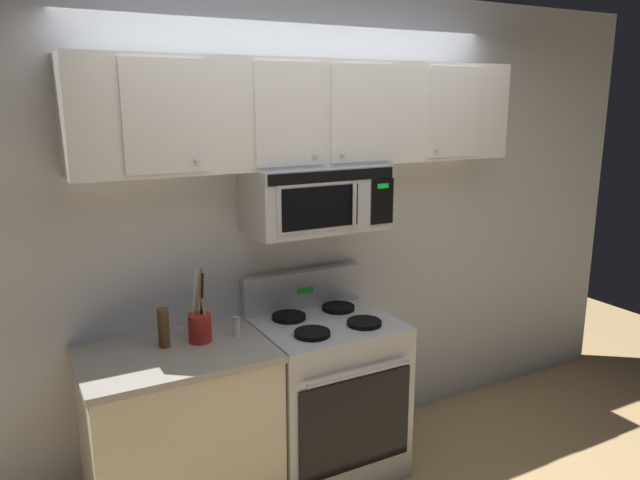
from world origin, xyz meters
name	(u,v)px	position (x,y,z in m)	size (l,w,h in m)	color
back_wall	(296,230)	(0.00, 0.79, 1.35)	(5.20, 0.10, 2.70)	silver
stove_range	(326,393)	(0.00, 0.42, 0.47)	(0.76, 0.69, 1.12)	#B7BABF
over_range_microwave	(316,198)	(0.00, 0.54, 1.58)	(0.76, 0.43, 0.35)	#B7BABF
upper_cabinets	(313,113)	(0.00, 0.57, 2.02)	(2.50, 0.36, 0.55)	silver
counter_segment	(180,433)	(-0.84, 0.43, 0.45)	(0.93, 0.65, 0.90)	beige
utensil_crock_red	(200,325)	(-0.69, 0.48, 0.99)	(0.12, 0.12, 0.39)	red
salt_shaker	(236,326)	(-0.51, 0.47, 0.95)	(0.04, 0.04, 0.10)	white
pepper_mill	(164,328)	(-0.87, 0.50, 1.00)	(0.06, 0.06, 0.20)	brown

